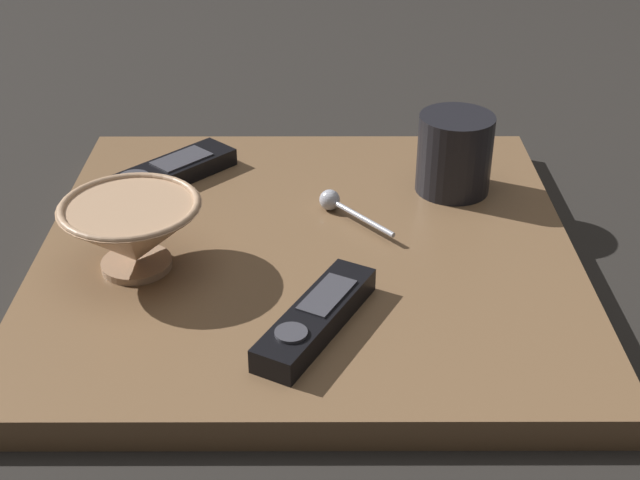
{
  "coord_description": "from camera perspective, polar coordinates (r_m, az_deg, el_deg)",
  "views": [
    {
      "loc": [
        -0.83,
        -0.01,
        0.53
      ],
      "look_at": [
        -0.03,
        -0.01,
        0.05
      ],
      "focal_mm": 48.76,
      "sensor_mm": 36.0,
      "label": 1
    }
  ],
  "objects": [
    {
      "name": "cereal_bowl",
      "position": [
        0.92,
        -12.2,
        0.53
      ],
      "size": [
        0.15,
        0.15,
        0.08
      ],
      "color": "tan",
      "rests_on": "table"
    },
    {
      "name": "teaspoon",
      "position": [
        1.02,
        1.05,
        2.43
      ],
      "size": [
        0.1,
        0.08,
        0.02
      ],
      "color": "#A3A5B2",
      "rests_on": "table"
    },
    {
      "name": "ground_plane",
      "position": [
        0.98,
        -0.82,
        -1.8
      ],
      "size": [
        6.0,
        6.0,
        0.0
      ],
      "primitive_type": "plane",
      "color": "black"
    },
    {
      "name": "tv_remote_near",
      "position": [
        0.82,
        -0.25,
        -5.11
      ],
      "size": [
        0.17,
        0.12,
        0.03
      ],
      "color": "black",
      "rests_on": "table"
    },
    {
      "name": "tv_remote_far",
      "position": [
        1.1,
        -9.97,
        4.36
      ],
      "size": [
        0.17,
        0.17,
        0.03
      ],
      "color": "black",
      "rests_on": "table"
    },
    {
      "name": "table",
      "position": [
        0.97,
        -0.83,
        -0.99
      ],
      "size": [
        0.58,
        0.59,
        0.03
      ],
      "color": "brown",
      "rests_on": "ground"
    },
    {
      "name": "coffee_mug",
      "position": [
        1.06,
        8.82,
        5.63
      ],
      "size": [
        0.09,
        0.09,
        0.1
      ],
      "color": "black",
      "rests_on": "table"
    }
  ]
}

